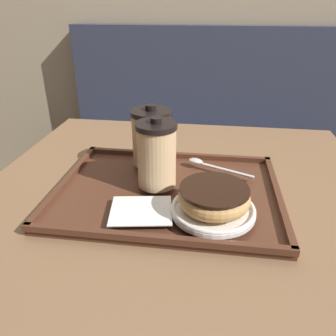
% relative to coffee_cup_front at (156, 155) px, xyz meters
% --- Properties ---
extents(booth_bench, '(1.28, 0.44, 1.00)m').
position_rel_coffee_cup_front_xyz_m(booth_bench, '(0.07, 0.87, -0.51)').
color(booth_bench, '#33384C').
rests_on(booth_bench, ground_plane).
extents(cafe_table, '(0.85, 0.89, 0.73)m').
position_rel_coffee_cup_front_xyz_m(cafe_table, '(0.04, 0.00, -0.27)').
color(cafe_table, '#846042').
rests_on(cafe_table, ground_plane).
extents(serving_tray, '(0.45, 0.34, 0.02)m').
position_rel_coffee_cup_front_xyz_m(serving_tray, '(0.02, -0.00, -0.08)').
color(serving_tray, '#512D1E').
rests_on(serving_tray, cafe_table).
extents(napkin_paper, '(0.12, 0.11, 0.00)m').
position_rel_coffee_cup_front_xyz_m(napkin_paper, '(-0.01, -0.10, -0.07)').
color(napkin_paper, white).
rests_on(napkin_paper, serving_tray).
extents(coffee_cup_front, '(0.08, 0.08, 0.14)m').
position_rel_coffee_cup_front_xyz_m(coffee_cup_front, '(0.00, 0.00, 0.00)').
color(coffee_cup_front, '#E0B784').
rests_on(coffee_cup_front, serving_tray).
extents(coffee_cup_rear, '(0.09, 0.09, 0.14)m').
position_rel_coffee_cup_front_xyz_m(coffee_cup_rear, '(-0.03, 0.10, -0.00)').
color(coffee_cup_rear, '#E0B784').
rests_on(coffee_cup_rear, serving_tray).
extents(plate_with_chocolate_donut, '(0.15, 0.15, 0.01)m').
position_rel_coffee_cup_front_xyz_m(plate_with_chocolate_donut, '(0.12, -0.08, -0.06)').
color(plate_with_chocolate_donut, white).
rests_on(plate_with_chocolate_donut, serving_tray).
extents(donut_chocolate_glazed, '(0.13, 0.13, 0.04)m').
position_rel_coffee_cup_front_xyz_m(donut_chocolate_glazed, '(0.12, -0.08, -0.03)').
color(donut_chocolate_glazed, tan).
rests_on(donut_chocolate_glazed, plate_with_chocolate_donut).
extents(spoon, '(0.15, 0.08, 0.01)m').
position_rel_coffee_cup_front_xyz_m(spoon, '(0.09, 0.10, -0.06)').
color(spoon, silver).
rests_on(spoon, serving_tray).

